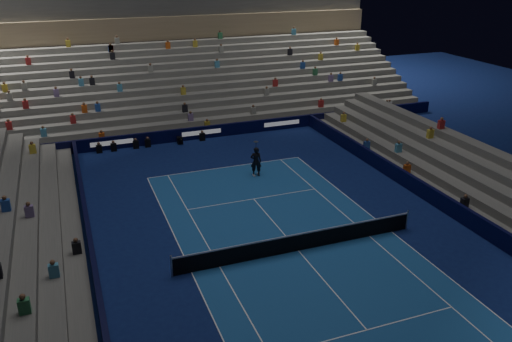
{
  "coord_description": "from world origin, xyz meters",
  "views": [
    {
      "loc": [
        -9.97,
        -20.41,
        13.69
      ],
      "look_at": [
        0.0,
        6.0,
        2.0
      ],
      "focal_mm": 36.67,
      "sensor_mm": 36.0,
      "label": 1
    }
  ],
  "objects": [
    {
      "name": "sponsor_barrier_west",
      "position": [
        -9.7,
        0.0,
        0.5
      ],
      "size": [
        0.25,
        37.0,
        1.0
      ],
      "primitive_type": "cube",
      "color": "black",
      "rests_on": "ground"
    },
    {
      "name": "grandstand_main",
      "position": [
        0.0,
        27.9,
        3.38
      ],
      "size": [
        44.0,
        15.2,
        11.2
      ],
      "color": "slate",
      "rests_on": "ground"
    },
    {
      "name": "grandstand_east",
      "position": [
        13.17,
        0.0,
        0.92
      ],
      "size": [
        5.0,
        37.0,
        2.5
      ],
      "color": "#64635F",
      "rests_on": "ground"
    },
    {
      "name": "tennis_player",
      "position": [
        1.43,
        9.78,
        1.01
      ],
      "size": [
        0.85,
        0.68,
        2.02
      ],
      "primitive_type": "imported",
      "rotation": [
        0.0,
        0.0,
        2.85
      ],
      "color": "black",
      "rests_on": "ground"
    },
    {
      "name": "ground",
      "position": [
        0.0,
        0.0,
        0.0
      ],
      "size": [
        90.0,
        90.0,
        0.0
      ],
      "primitive_type": "plane",
      "color": "#0D1950",
      "rests_on": "ground"
    },
    {
      "name": "court_surface",
      "position": [
        0.0,
        0.0,
        0.01
      ],
      "size": [
        10.97,
        23.77,
        0.01
      ],
      "primitive_type": "cube",
      "color": "#1A4C90",
      "rests_on": "ground"
    },
    {
      "name": "sponsor_barrier_far",
      "position": [
        0.0,
        18.5,
        0.5
      ],
      "size": [
        44.0,
        0.25,
        1.0
      ],
      "primitive_type": "cube",
      "color": "black",
      "rests_on": "ground"
    },
    {
      "name": "sponsor_barrier_east",
      "position": [
        9.7,
        0.0,
        0.5
      ],
      "size": [
        0.25,
        37.0,
        1.0
      ],
      "primitive_type": "cube",
      "color": "black",
      "rests_on": "ground"
    },
    {
      "name": "tennis_net",
      "position": [
        0.0,
        0.0,
        0.5
      ],
      "size": [
        12.9,
        0.1,
        1.1
      ],
      "color": "#B2B2B7",
      "rests_on": "ground"
    },
    {
      "name": "broadcast_camera",
      "position": [
        -1.9,
        17.85,
        0.28
      ],
      "size": [
        0.41,
        0.85,
        0.54
      ],
      "color": "black",
      "rests_on": "ground"
    },
    {
      "name": "grandstand_west",
      "position": [
        -13.17,
        0.0,
        0.92
      ],
      "size": [
        5.0,
        37.0,
        2.5
      ],
      "color": "#60605C",
      "rests_on": "ground"
    }
  ]
}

